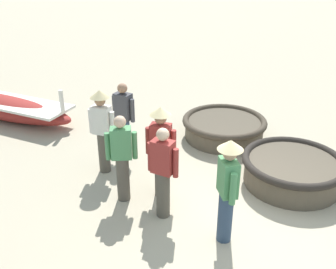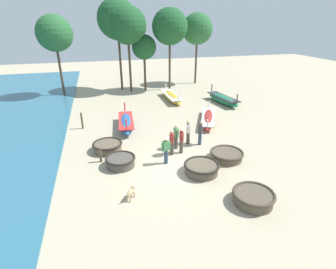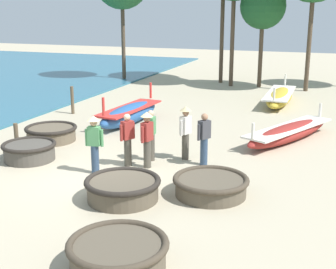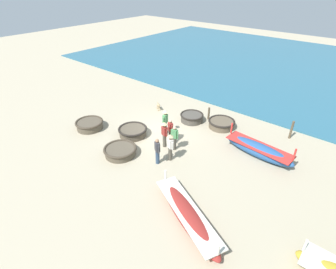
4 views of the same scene
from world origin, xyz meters
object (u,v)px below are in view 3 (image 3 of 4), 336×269
at_px(coracle_upturned, 29,151).
at_px(long_boat_white_hull, 129,114).
at_px(long_boat_ochre_hull, 289,132).
at_px(fisherman_standing_left, 94,141).
at_px(coracle_center, 123,188).
at_px(fisherman_with_hat, 204,138).
at_px(mooring_post_shoreline, 16,137).
at_px(fisherman_hauling, 151,134).
at_px(fisherman_by_coracle, 147,136).
at_px(coracle_front_left, 118,253).
at_px(mooring_post_inland, 72,100).
at_px(fisherman_standing_right, 128,138).
at_px(coracle_front_right, 211,185).
at_px(fisherman_crouching, 186,129).
at_px(tree_right_mid, 263,7).
at_px(long_boat_green_hull, 280,97).
at_px(coracle_tilted, 51,133).

xyz_separation_m(coracle_upturned, long_boat_white_hull, (0.92, 5.33, 0.10)).
distance_m(long_boat_ochre_hull, fisherman_standing_left, 7.16).
bearing_deg(coracle_center, coracle_upturned, 155.94).
bearing_deg(long_boat_white_hull, fisherman_with_hat, -43.01).
bearing_deg(mooring_post_shoreline, coracle_center, -26.70).
relative_size(long_boat_ochre_hull, fisherman_hauling, 3.03).
relative_size(coracle_upturned, fisherman_by_coracle, 0.99).
height_order(long_boat_ochre_hull, fisherman_hauling, fisherman_hauling).
bearing_deg(fisherman_hauling, coracle_front_left, -73.44).
distance_m(coracle_upturned, coracle_center, 4.39).
height_order(long_boat_ochre_hull, mooring_post_inland, mooring_post_inland).
relative_size(fisherman_standing_right, fisherman_with_hat, 1.00).
height_order(fisherman_hauling, fisherman_standing_left, fisherman_standing_left).
bearing_deg(coracle_front_right, coracle_center, -152.61).
bearing_deg(coracle_front_left, long_boat_ochre_hull, 78.52).
bearing_deg(fisherman_crouching, tree_right_mid, 90.49).
bearing_deg(long_boat_green_hull, fisherman_standing_left, -107.03).
distance_m(mooring_post_inland, mooring_post_shoreline, 5.48).
height_order(fisherman_hauling, tree_right_mid, tree_right_mid).
xyz_separation_m(coracle_tilted, fisherman_standing_left, (3.05, -2.40, 0.67)).
relative_size(mooring_post_inland, tree_right_mid, 0.21).
height_order(coracle_tilted, fisherman_with_hat, fisherman_with_hat).
relative_size(fisherman_hauling, fisherman_by_coracle, 0.94).
bearing_deg(coracle_front_right, long_boat_green_hull, 89.30).
relative_size(coracle_center, long_boat_ochre_hull, 0.39).
relative_size(long_boat_green_hull, fisherman_hauling, 3.14).
xyz_separation_m(long_boat_green_hull, fisherman_hauling, (-2.58, -10.23, 0.50)).
xyz_separation_m(fisherman_hauling, fisherman_standing_left, (-1.05, -1.61, 0.12)).
xyz_separation_m(fisherman_by_coracle, fisherman_crouching, (0.81, 1.11, 0.00)).
relative_size(coracle_front_left, fisherman_hauling, 1.18).
relative_size(coracle_front_left, mooring_post_inland, 1.52).
relative_size(coracle_center, fisherman_crouching, 1.12).
distance_m(fisherman_hauling, fisherman_crouching, 1.06).
bearing_deg(fisherman_standing_right, coracle_tilted, 157.80).
distance_m(coracle_center, tree_right_mid, 18.43).
distance_m(coracle_front_right, fisherman_by_coracle, 2.77).
height_order(coracle_front_right, fisherman_standing_left, fisherman_standing_left).
relative_size(fisherman_by_coracle, tree_right_mid, 0.28).
distance_m(coracle_center, fisherman_with_hat, 3.42).
distance_m(coracle_center, fisherman_standing_right, 2.60).
relative_size(coracle_tilted, coracle_front_right, 0.95).
relative_size(long_boat_white_hull, fisherman_by_coracle, 2.51).
xyz_separation_m(coracle_front_right, fisherman_crouching, (-1.48, 2.51, 0.69)).
bearing_deg(mooring_post_shoreline, coracle_front_left, -40.58).
xyz_separation_m(fisherman_standing_right, mooring_post_shoreline, (-4.09, 0.18, -0.39)).
distance_m(coracle_front_left, long_boat_green_hull, 16.17).
height_order(coracle_front_left, long_boat_ochre_hull, long_boat_ochre_hull).
xyz_separation_m(fisherman_standing_left, fisherman_crouching, (2.00, 2.07, 0.00)).
relative_size(coracle_upturned, coracle_tilted, 0.91).
xyz_separation_m(coracle_tilted, coracle_center, (4.59, -3.84, 0.01)).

